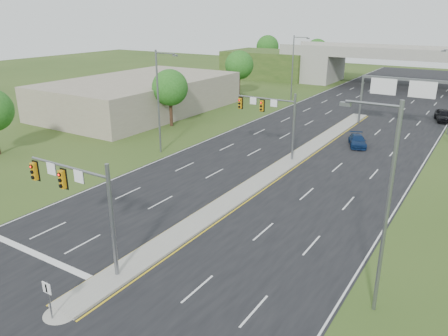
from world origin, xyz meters
name	(u,v)px	position (x,y,z in m)	size (l,w,h in m)	color
ground	(117,276)	(0.00, 0.00, 0.00)	(240.00, 240.00, 0.00)	#2E481A
road	(325,139)	(0.00, 35.00, 0.01)	(24.00, 160.00, 0.02)	black
median	(284,165)	(0.00, 23.00, 0.10)	(2.00, 54.00, 0.16)	gray
median_nose	(61,312)	(0.00, -4.00, 0.10)	(2.00, 2.00, 0.16)	gray
lane_markings	(301,150)	(-0.60, 28.91, 0.02)	(23.72, 160.00, 0.01)	gold
signal_mast_near	(81,195)	(-2.26, -0.07, 4.73)	(6.62, 0.60, 7.00)	slate
signal_mast_far	(274,114)	(-2.26, 24.93, 4.73)	(6.62, 0.60, 7.00)	slate
keep_right_sign	(48,294)	(0.00, -4.53, 1.52)	(0.60, 0.13, 2.20)	slate
sign_gantry	(405,89)	(6.68, 44.92, 5.24)	(11.58, 0.44, 6.67)	slate
overpass	(404,70)	(0.00, 80.00, 3.55)	(80.00, 14.00, 8.10)	gray
lightpole_l_mid	(159,98)	(-13.30, 20.00, 6.10)	(2.85, 0.25, 11.00)	slate
lightpole_l_far	(294,65)	(-13.30, 55.00, 6.10)	(2.85, 0.25, 11.00)	slate
lightpole_r_near	(384,201)	(13.30, 5.00, 6.10)	(2.85, 0.25, 11.00)	slate
tree_l_near	(170,88)	(-20.00, 30.00, 5.18)	(4.80, 4.80, 7.60)	#382316
tree_l_mid	(239,65)	(-24.00, 55.00, 5.51)	(5.20, 5.20, 8.12)	#382316
tree_back_a	(268,47)	(-38.00, 94.00, 5.84)	(6.00, 6.00, 8.85)	#382316
tree_back_b	(317,50)	(-24.00, 94.00, 5.51)	(5.60, 5.60, 8.32)	#382316
commercial_building	(141,95)	(-30.00, 35.00, 2.50)	(18.00, 30.00, 5.00)	gray
car_far_b	(357,141)	(4.21, 33.92, 0.65)	(1.76, 4.33, 1.26)	#0C214A
car_far_c	(444,115)	(11.00, 52.67, 0.86)	(1.98, 4.92, 1.68)	black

